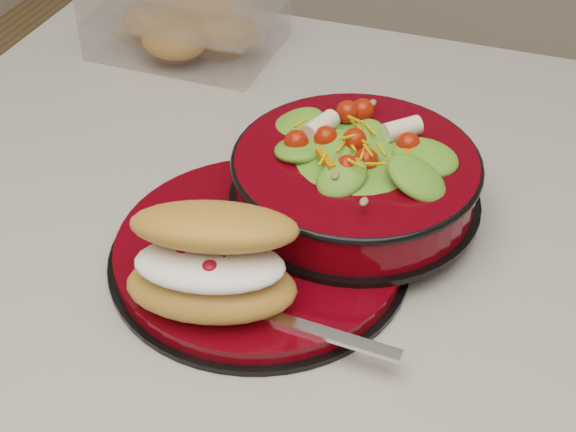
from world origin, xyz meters
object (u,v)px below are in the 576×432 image
(dinner_plate, at_px, (260,251))
(pastry_box, at_px, (187,16))
(salad_bowl, at_px, (356,169))
(fork, at_px, (294,324))
(croissant, at_px, (213,262))

(dinner_plate, relative_size, pastry_box, 1.22)
(dinner_plate, xyz_separation_m, salad_bowl, (0.06, 0.09, 0.05))
(salad_bowl, height_order, pastry_box, salad_bowl)
(dinner_plate, distance_m, fork, 0.10)
(croissant, bearing_deg, dinner_plate, 68.85)
(dinner_plate, relative_size, croissant, 1.77)
(salad_bowl, relative_size, fork, 1.43)
(pastry_box, bearing_deg, salad_bowl, -40.57)
(dinner_plate, relative_size, salad_bowl, 1.15)
(salad_bowl, bearing_deg, croissant, -113.77)
(salad_bowl, xyz_separation_m, croissant, (-0.07, -0.16, 0.00))
(fork, relative_size, pastry_box, 0.74)
(dinner_plate, relative_size, fork, 1.64)
(salad_bowl, distance_m, fork, 0.17)
(salad_bowl, relative_size, pastry_box, 1.06)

